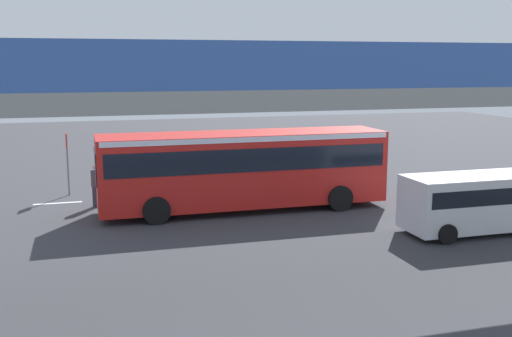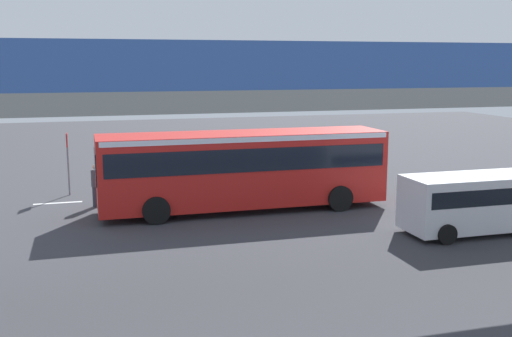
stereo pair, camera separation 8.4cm
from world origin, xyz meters
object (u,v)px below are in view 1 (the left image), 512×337
object	(u,v)px
parked_van	(472,200)
traffic_sign	(67,154)
pedestrian	(96,186)
city_bus	(243,164)

from	to	relation	value
parked_van	traffic_sign	xyz separation A→B (m)	(13.66, -10.32, 0.71)
parked_van	pedestrian	size ratio (longest dim) A/B	2.68
city_bus	traffic_sign	xyz separation A→B (m)	(6.86, -4.84, 0.01)
city_bus	parked_van	size ratio (longest dim) A/B	2.40
parked_van	city_bus	bearing A→B (deg)	-38.89
traffic_sign	city_bus	bearing A→B (deg)	144.81
parked_van	traffic_sign	size ratio (longest dim) A/B	1.71
parked_van	traffic_sign	distance (m)	17.14
traffic_sign	parked_van	bearing A→B (deg)	142.92
pedestrian	traffic_sign	distance (m)	3.04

